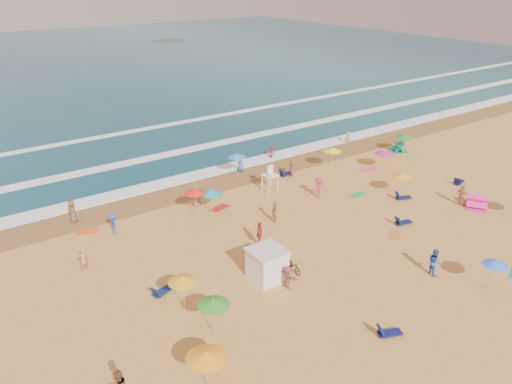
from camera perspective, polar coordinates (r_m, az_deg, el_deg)
ground at (r=36.02m, az=3.00°, el=-6.10°), size 220.00×220.00×0.00m
ocean at (r=111.54m, az=-25.26°, el=12.57°), size 220.00×140.00×0.18m
wet_sand at (r=45.41m, az=-6.72°, el=0.45°), size 220.00×220.00×0.00m
surf_foam at (r=52.79m, az=-11.38°, el=3.69°), size 200.00×18.70×0.05m
cabana at (r=31.88m, az=1.28°, el=-8.36°), size 2.00×2.00×2.00m
cabana_roof at (r=31.32m, az=1.30°, el=-6.73°), size 2.20×2.20×0.12m
bicycle at (r=32.97m, az=4.28°, el=-8.38°), size 0.75×1.72×0.88m
lifeguard_stand at (r=44.08m, az=1.61°, el=1.35°), size 1.20×1.20×2.10m
beach_umbrellas at (r=34.73m, az=2.29°, el=-3.41°), size 52.78×28.49×0.72m
loungers at (r=36.87m, az=11.46°, el=-5.54°), size 42.18×21.98×0.34m
towels at (r=34.67m, az=4.52°, el=-7.44°), size 39.95×24.84×0.03m
popup_tents at (r=50.53m, az=19.56°, el=2.40°), size 8.34×15.56×1.20m
beachgoers at (r=38.21m, az=-0.35°, el=-2.76°), size 46.89×24.40×2.14m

